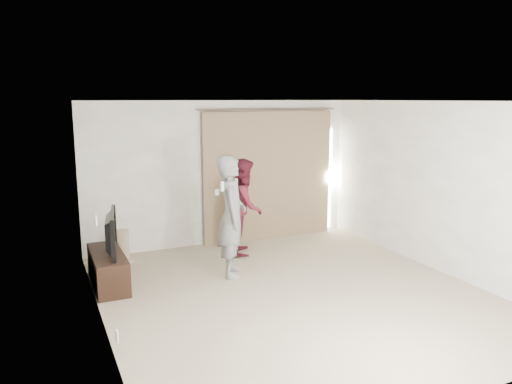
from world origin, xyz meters
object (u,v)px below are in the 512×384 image
(person_man, at_px, (232,216))
(tv_console, at_px, (108,269))
(person_woman, at_px, (244,206))
(tv, at_px, (106,233))

(person_man, bearing_deg, tv_console, 169.74)
(person_man, xyz_separation_m, person_woman, (0.60, 0.95, -0.09))
(tv_console, bearing_deg, person_woman, 14.94)
(tv_console, height_order, person_woman, person_woman)
(tv_console, distance_m, person_woman, 2.52)
(person_man, bearing_deg, tv, 169.74)
(person_man, distance_m, person_woman, 1.13)
(tv, height_order, person_man, person_man)
(tv, xyz_separation_m, person_woman, (2.37, 0.63, 0.04))
(tv_console, bearing_deg, person_man, -10.26)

